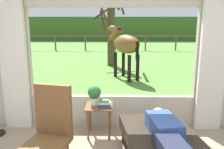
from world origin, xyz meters
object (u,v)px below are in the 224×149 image
rocking_chair (50,132)px  pasture_tree (111,29)px  potted_plant (94,94)px  reclining_person (167,133)px  side_table (99,111)px  horse (125,44)px  book_stack (104,104)px

rocking_chair → pasture_tree: size_ratio=0.34×
potted_plant → pasture_tree: bearing=89.0°
pasture_tree → potted_plant: bearing=-91.0°
reclining_person → rocking_chair: bearing=172.7°
reclining_person → side_table: 1.33m
reclining_person → rocking_chair: size_ratio=1.28×
horse → book_stack: bearing=-127.6°
rocking_chair → horse: bearing=90.7°
rocking_chair → horse: size_ratio=0.65×
book_stack → pasture_tree: size_ratio=0.06×
reclining_person → book_stack: (-0.81, 0.90, 0.05)m
rocking_chair → potted_plant: size_ratio=3.50×
reclining_person → horse: 5.04m
reclining_person → pasture_tree: bearing=87.8°
book_stack → horse: horse is taller
side_table → rocking_chair: bearing=-117.6°
horse → side_table: bearing=-129.0°
rocking_chair → reclining_person: bearing=14.5°
horse → potted_plant: bearing=-130.2°
potted_plant → book_stack: 0.25m
potted_plant → horse: 4.04m
rocking_chair → pasture_tree: pasture_tree is taller
book_stack → horse: 4.15m
side_table → book_stack: (0.09, -0.06, 0.15)m
rocking_chair → book_stack: rocking_chair is taller
side_table → horse: (0.56, 4.02, 0.73)m
potted_plant → book_stack: (0.17, -0.12, -0.13)m
reclining_person → horse: horse is taller
pasture_tree → book_stack: bearing=-89.5°
pasture_tree → horse: bearing=-77.4°
reclining_person → potted_plant: bearing=124.9°
side_table → pasture_tree: size_ratio=0.16×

